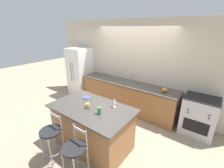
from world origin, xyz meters
name	(u,v)px	position (x,y,z in m)	size (l,w,h in m)	color
ground_plane	(120,113)	(0.00, 0.00, 0.00)	(18.00, 18.00, 0.00)	tan
wall_back	(133,66)	(0.00, 0.70, 1.35)	(6.00, 0.07, 2.70)	beige
back_counter	(127,96)	(0.00, 0.38, 0.45)	(3.11, 0.68, 0.90)	#936038
sink_faucet	(131,76)	(0.00, 0.58, 1.04)	(0.02, 0.13, 0.22)	#ADAFB5
kitchen_island	(92,126)	(0.24, -1.42, 0.47)	(1.72, 1.02, 0.94)	#936038
refrigerator	(80,72)	(-2.02, 0.31, 0.89)	(0.73, 0.76, 1.78)	white
oven_range	(199,116)	(2.01, 0.38, 0.48)	(0.73, 0.63, 0.96)	#B7B7BC
bar_stool_near	(52,136)	(-0.09, -2.17, 0.56)	(0.40, 0.40, 0.97)	#99999E
bar_stool_far	(75,153)	(0.58, -2.18, 0.56)	(0.40, 0.40, 0.97)	#99999E
dinner_plate	(87,97)	(-0.15, -1.15, 0.95)	(0.23, 0.23, 0.02)	#425170
wine_glass	(114,101)	(0.61, -1.13, 1.08)	(0.07, 0.07, 0.20)	white
coffee_mug	(88,106)	(0.20, -1.48, 0.99)	(0.11, 0.08, 0.10)	#C1B251
tumbler_cup	(99,111)	(0.54, -1.51, 1.01)	(0.07, 0.07, 0.14)	#3D934C
pumpkin_decoration	(165,90)	(1.16, 0.33, 0.96)	(0.15, 0.15, 0.14)	orange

